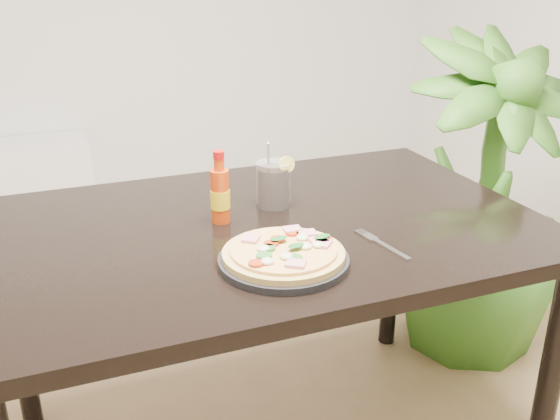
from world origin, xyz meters
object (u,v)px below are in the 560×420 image
object	(u,v)px
dining_table	(263,252)
plate	(283,260)
pizza	(284,252)
cola_cup	(273,185)
fork	(381,243)
houseplant	(482,199)
hot_sauce_bottle	(220,194)

from	to	relation	value
dining_table	plate	size ratio (longest dim) A/B	4.87
pizza	cola_cup	world-z (taller)	cola_cup
fork	houseplant	size ratio (longest dim) A/B	0.16
cola_cup	houseplant	bearing A→B (deg)	12.70
pizza	cola_cup	size ratio (longest dim) A/B	1.47
plate	cola_cup	xyz separation A→B (m)	(0.10, 0.33, 0.05)
fork	dining_table	bearing A→B (deg)	124.61
dining_table	pizza	world-z (taller)	pizza
hot_sauce_bottle	houseplant	bearing A→B (deg)	13.74
pizza	hot_sauce_bottle	distance (m)	0.29
dining_table	plate	distance (m)	0.25
cola_cup	fork	size ratio (longest dim) A/B	0.97
cola_cup	hot_sauce_bottle	bearing A→B (deg)	-160.88
pizza	houseplant	size ratio (longest dim) A/B	0.23
fork	houseplant	distance (m)	0.91
dining_table	cola_cup	distance (m)	0.19
plate	hot_sauce_bottle	world-z (taller)	hot_sauce_bottle
hot_sauce_bottle	cola_cup	size ratio (longest dim) A/B	1.02
dining_table	hot_sauce_bottle	distance (m)	0.19
fork	houseplant	bearing A→B (deg)	26.46
plate	fork	distance (m)	0.25
plate	pizza	world-z (taller)	pizza
plate	fork	size ratio (longest dim) A/B	1.53
hot_sauce_bottle	cola_cup	distance (m)	0.17
plate	fork	world-z (taller)	plate
pizza	houseplant	distance (m)	1.12
plate	cola_cup	world-z (taller)	cola_cup
houseplant	pizza	bearing A→B (deg)	-151.35
pizza	hot_sauce_bottle	size ratio (longest dim) A/B	1.44
hot_sauce_bottle	fork	distance (m)	0.41
fork	cola_cup	bearing A→B (deg)	104.81
dining_table	houseplant	distance (m)	0.99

